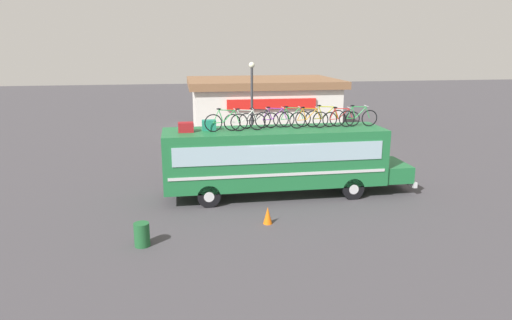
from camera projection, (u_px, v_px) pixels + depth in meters
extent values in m
plane|color=#423F44|center=(274.00, 195.00, 20.21)|extent=(120.00, 120.00, 0.00)
cube|color=#1E6B38|center=(274.00, 156.00, 19.79)|extent=(9.36, 2.40, 2.37)
cube|color=#1E6B38|center=(390.00, 170.00, 20.83)|extent=(1.27, 2.21, 0.71)
cube|color=#99B7C6|center=(281.00, 154.00, 18.53)|extent=(8.61, 0.04, 0.76)
cube|color=#99B7C6|center=(269.00, 141.00, 20.85)|extent=(8.61, 0.04, 0.76)
cube|color=silver|center=(280.00, 175.00, 18.74)|extent=(8.99, 0.03, 0.12)
cube|color=silver|center=(269.00, 160.00, 21.07)|extent=(8.99, 0.03, 0.12)
cube|color=silver|center=(403.00, 178.00, 21.05)|extent=(0.16, 2.28, 0.24)
cylinder|color=black|center=(353.00, 189.00, 19.59)|extent=(0.93, 0.28, 0.93)
cylinder|color=silver|center=(353.00, 189.00, 19.59)|extent=(0.42, 0.30, 0.42)
cylinder|color=black|center=(336.00, 175.00, 21.62)|extent=(0.93, 0.28, 0.93)
cylinder|color=silver|center=(336.00, 175.00, 21.62)|extent=(0.42, 0.30, 0.42)
cylinder|color=black|center=(209.00, 196.00, 18.63)|extent=(0.93, 0.28, 0.93)
cylinder|color=silver|center=(209.00, 196.00, 18.63)|extent=(0.42, 0.30, 0.42)
cylinder|color=black|center=(206.00, 181.00, 20.65)|extent=(0.93, 0.28, 0.93)
cylinder|color=silver|center=(206.00, 181.00, 20.65)|extent=(0.42, 0.30, 0.42)
cube|color=maroon|center=(186.00, 127.00, 18.85)|extent=(0.62, 0.48, 0.39)
cube|color=#1E7F66|center=(209.00, 125.00, 19.23)|extent=(0.57, 0.33, 0.43)
torus|color=black|center=(213.00, 123.00, 18.83)|extent=(0.73, 0.04, 0.73)
torus|color=black|center=(239.00, 122.00, 18.99)|extent=(0.73, 0.04, 0.73)
cylinder|color=green|center=(221.00, 116.00, 18.81)|extent=(0.20, 0.04, 0.52)
cylinder|color=green|center=(229.00, 116.00, 18.86)|extent=(0.49, 0.04, 0.50)
cylinder|color=green|center=(227.00, 110.00, 18.79)|extent=(0.64, 0.04, 0.07)
cylinder|color=green|center=(218.00, 123.00, 18.86)|extent=(0.41, 0.03, 0.05)
cylinder|color=green|center=(216.00, 116.00, 18.78)|extent=(0.26, 0.03, 0.54)
cylinder|color=green|center=(237.00, 116.00, 18.92)|extent=(0.22, 0.03, 0.51)
cylinder|color=silver|center=(234.00, 109.00, 18.83)|extent=(0.03, 0.44, 0.03)
ellipsoid|color=black|center=(219.00, 109.00, 18.72)|extent=(0.20, 0.08, 0.06)
torus|color=black|center=(232.00, 122.00, 19.05)|extent=(0.70, 0.04, 0.70)
torus|color=black|center=(257.00, 122.00, 19.22)|extent=(0.70, 0.04, 0.70)
cylinder|color=white|center=(240.00, 116.00, 19.04)|extent=(0.20, 0.04, 0.50)
cylinder|color=white|center=(247.00, 116.00, 19.09)|extent=(0.49, 0.04, 0.48)
cylinder|color=white|center=(245.00, 110.00, 19.02)|extent=(0.64, 0.04, 0.07)
cylinder|color=white|center=(237.00, 122.00, 19.08)|extent=(0.40, 0.03, 0.05)
cylinder|color=white|center=(235.00, 116.00, 19.01)|extent=(0.26, 0.03, 0.52)
cylinder|color=white|center=(255.00, 116.00, 19.15)|extent=(0.22, 0.03, 0.49)
cylinder|color=silver|center=(253.00, 109.00, 19.06)|extent=(0.03, 0.44, 0.03)
ellipsoid|color=black|center=(238.00, 109.00, 18.95)|extent=(0.20, 0.08, 0.06)
torus|color=black|center=(246.00, 121.00, 19.55)|extent=(0.67, 0.04, 0.67)
torus|color=black|center=(271.00, 120.00, 19.72)|extent=(0.67, 0.04, 0.67)
cylinder|color=black|center=(254.00, 115.00, 19.54)|extent=(0.20, 0.04, 0.47)
cylinder|color=black|center=(261.00, 115.00, 19.60)|extent=(0.49, 0.04, 0.46)
cylinder|color=black|center=(259.00, 110.00, 19.53)|extent=(0.64, 0.04, 0.07)
cylinder|color=black|center=(251.00, 121.00, 19.58)|extent=(0.41, 0.03, 0.05)
cylinder|color=black|center=(249.00, 115.00, 19.51)|extent=(0.26, 0.03, 0.49)
cylinder|color=black|center=(269.00, 115.00, 19.65)|extent=(0.22, 0.03, 0.46)
cylinder|color=silver|center=(267.00, 109.00, 19.57)|extent=(0.03, 0.44, 0.03)
ellipsoid|color=black|center=(252.00, 108.00, 19.46)|extent=(0.20, 0.08, 0.06)
torus|color=black|center=(263.00, 120.00, 19.70)|extent=(0.69, 0.04, 0.69)
torus|color=black|center=(287.00, 119.00, 19.86)|extent=(0.69, 0.04, 0.69)
cylinder|color=purple|center=(270.00, 114.00, 19.68)|extent=(0.20, 0.04, 0.49)
cylinder|color=purple|center=(277.00, 114.00, 19.74)|extent=(0.49, 0.04, 0.47)
cylinder|color=purple|center=(275.00, 108.00, 19.67)|extent=(0.63, 0.04, 0.07)
cylinder|color=purple|center=(267.00, 120.00, 19.73)|extent=(0.40, 0.03, 0.05)
cylinder|color=purple|center=(265.00, 114.00, 19.65)|extent=(0.26, 0.03, 0.51)
cylinder|color=purple|center=(285.00, 114.00, 19.79)|extent=(0.22, 0.03, 0.48)
cylinder|color=silver|center=(283.00, 107.00, 19.71)|extent=(0.03, 0.44, 0.03)
ellipsoid|color=black|center=(268.00, 107.00, 19.60)|extent=(0.20, 0.08, 0.06)
torus|color=black|center=(281.00, 119.00, 19.82)|extent=(0.70, 0.04, 0.70)
torus|color=black|center=(303.00, 119.00, 19.98)|extent=(0.70, 0.04, 0.70)
cylinder|color=green|center=(288.00, 113.00, 19.81)|extent=(0.19, 0.04, 0.50)
cylinder|color=green|center=(294.00, 113.00, 19.86)|extent=(0.46, 0.04, 0.48)
cylinder|color=green|center=(293.00, 108.00, 19.78)|extent=(0.59, 0.04, 0.07)
cylinder|color=green|center=(285.00, 119.00, 19.85)|extent=(0.37, 0.03, 0.05)
cylinder|color=green|center=(283.00, 114.00, 19.78)|extent=(0.24, 0.03, 0.52)
cylinder|color=green|center=(301.00, 114.00, 19.91)|extent=(0.21, 0.03, 0.48)
cylinder|color=silver|center=(299.00, 107.00, 19.82)|extent=(0.03, 0.44, 0.03)
ellipsoid|color=black|center=(286.00, 107.00, 19.72)|extent=(0.20, 0.08, 0.06)
torus|color=black|center=(297.00, 120.00, 19.57)|extent=(0.70, 0.04, 0.70)
torus|color=black|center=(320.00, 120.00, 19.73)|extent=(0.70, 0.04, 0.70)
cylinder|color=orange|center=(304.00, 114.00, 19.56)|extent=(0.20, 0.04, 0.50)
cylinder|color=orange|center=(311.00, 114.00, 19.61)|extent=(0.47, 0.04, 0.48)
cylinder|color=orange|center=(310.00, 109.00, 19.54)|extent=(0.61, 0.04, 0.07)
cylinder|color=orange|center=(302.00, 120.00, 19.60)|extent=(0.39, 0.03, 0.05)
cylinder|color=orange|center=(300.00, 114.00, 19.53)|extent=(0.25, 0.03, 0.52)
cylinder|color=orange|center=(319.00, 114.00, 19.66)|extent=(0.21, 0.03, 0.49)
cylinder|color=silver|center=(317.00, 108.00, 19.58)|extent=(0.03, 0.44, 0.03)
ellipsoid|color=black|center=(303.00, 107.00, 19.47)|extent=(0.20, 0.08, 0.06)
torus|color=black|center=(313.00, 119.00, 19.87)|extent=(0.73, 0.04, 0.73)
torus|color=black|center=(338.00, 118.00, 20.04)|extent=(0.73, 0.04, 0.73)
cylinder|color=#B2B20C|center=(321.00, 112.00, 19.85)|extent=(0.21, 0.04, 0.52)
cylinder|color=#B2B20C|center=(328.00, 113.00, 19.91)|extent=(0.51, 0.04, 0.50)
cylinder|color=#B2B20C|center=(326.00, 107.00, 19.83)|extent=(0.66, 0.04, 0.07)
cylinder|color=#B2B20C|center=(318.00, 119.00, 19.90)|extent=(0.42, 0.03, 0.05)
cylinder|color=#B2B20C|center=(316.00, 113.00, 19.82)|extent=(0.27, 0.03, 0.54)
cylinder|color=#B2B20C|center=(336.00, 113.00, 19.96)|extent=(0.23, 0.03, 0.51)
cylinder|color=silver|center=(334.00, 106.00, 19.88)|extent=(0.03, 0.44, 0.03)
ellipsoid|color=black|center=(319.00, 106.00, 19.77)|extent=(0.20, 0.08, 0.06)
torus|color=black|center=(330.00, 120.00, 19.93)|extent=(0.66, 0.04, 0.66)
torus|color=black|center=(353.00, 119.00, 20.10)|extent=(0.66, 0.04, 0.66)
cylinder|color=red|center=(337.00, 114.00, 19.92)|extent=(0.20, 0.04, 0.47)
cylinder|color=red|center=(344.00, 114.00, 19.98)|extent=(0.48, 0.04, 0.45)
cylinder|color=red|center=(342.00, 109.00, 19.91)|extent=(0.62, 0.04, 0.07)
cylinder|color=red|center=(334.00, 119.00, 19.96)|extent=(0.39, 0.03, 0.05)
cylinder|color=red|center=(332.00, 114.00, 19.89)|extent=(0.25, 0.03, 0.49)
cylinder|color=red|center=(351.00, 114.00, 20.03)|extent=(0.22, 0.03, 0.46)
cylinder|color=silver|center=(349.00, 108.00, 19.95)|extent=(0.03, 0.44, 0.03)
ellipsoid|color=black|center=(335.00, 107.00, 19.84)|extent=(0.20, 0.08, 0.06)
torus|color=black|center=(347.00, 119.00, 19.97)|extent=(0.72, 0.04, 0.72)
torus|color=black|center=(369.00, 118.00, 20.13)|extent=(0.72, 0.04, 0.72)
cylinder|color=green|center=(354.00, 112.00, 19.95)|extent=(0.20, 0.04, 0.51)
cylinder|color=green|center=(361.00, 113.00, 20.00)|extent=(0.48, 0.04, 0.49)
cylinder|color=green|center=(359.00, 107.00, 19.93)|extent=(0.62, 0.04, 0.07)
cylinder|color=green|center=(351.00, 118.00, 19.99)|extent=(0.39, 0.03, 0.05)
cylinder|color=green|center=(350.00, 113.00, 19.92)|extent=(0.25, 0.03, 0.53)
cylinder|color=green|center=(368.00, 113.00, 20.05)|extent=(0.22, 0.03, 0.50)
cylinder|color=silver|center=(366.00, 106.00, 19.97)|extent=(0.03, 0.44, 0.03)
ellipsoid|color=black|center=(352.00, 106.00, 19.86)|extent=(0.20, 0.08, 0.06)
cube|color=silver|center=(262.00, 107.00, 35.88)|extent=(10.46, 7.43, 3.30)
cube|color=brown|center=(262.00, 82.00, 35.41)|extent=(11.30, 8.03, 0.53)
cube|color=red|center=(272.00, 104.00, 32.05)|extent=(6.28, 0.16, 0.70)
cylinder|color=#1E592D|center=(142.00, 235.00, 15.03)|extent=(0.51, 0.51, 0.79)
cone|color=orange|center=(268.00, 215.00, 16.91)|extent=(0.33, 0.33, 0.64)
cylinder|color=#38383D|center=(252.00, 114.00, 26.00)|extent=(0.14, 0.14, 5.19)
sphere|color=#F2EDCC|center=(252.00, 65.00, 25.34)|extent=(0.33, 0.33, 0.33)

